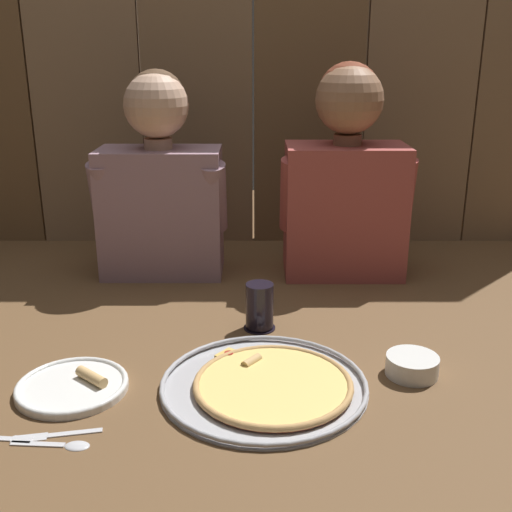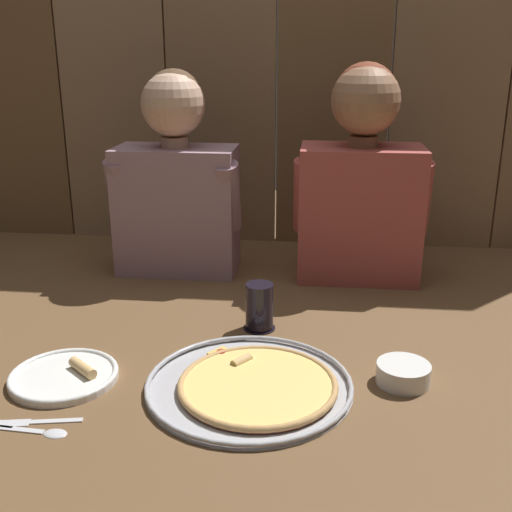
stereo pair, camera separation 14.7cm
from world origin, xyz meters
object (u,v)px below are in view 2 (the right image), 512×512
object	(u,v)px
drinking_glass	(259,307)
dipping_bowl	(403,372)
pizza_tray	(253,384)
diner_right	(361,180)
diner_left	(176,179)
dinner_plate	(64,376)

from	to	relation	value
drinking_glass	dipping_bowl	distance (m)	0.39
pizza_tray	diner_right	distance (m)	0.77
pizza_tray	diner_left	size ratio (longest dim) A/B	0.71
pizza_tray	dinner_plate	size ratio (longest dim) A/B	1.88
drinking_glass	diner_right	bearing A→B (deg)	57.65
drinking_glass	dinner_plate	bearing A→B (deg)	-142.73
dinner_plate	diner_left	size ratio (longest dim) A/B	0.37
pizza_tray	diner_right	world-z (taller)	diner_right
diner_left	dipping_bowl	bearing A→B (deg)	-45.76
dipping_bowl	diner_right	distance (m)	0.68
dipping_bowl	diner_right	size ratio (longest dim) A/B	0.18
dinner_plate	dipping_bowl	bearing A→B (deg)	5.05
dipping_bowl	diner_right	bearing A→B (deg)	96.06
dinner_plate	dipping_bowl	world-z (taller)	dipping_bowl
drinking_glass	diner_left	xyz separation A→B (m)	(-0.29, 0.40, 0.22)
drinking_glass	dipping_bowl	world-z (taller)	drinking_glass
diner_left	diner_right	bearing A→B (deg)	0.03
dinner_plate	diner_right	distance (m)	0.97
dinner_plate	drinking_glass	bearing A→B (deg)	37.27
drinking_glass	diner_left	size ratio (longest dim) A/B	0.19
drinking_glass	diner_right	distance (m)	0.53
dipping_bowl	diner_left	distance (m)	0.90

